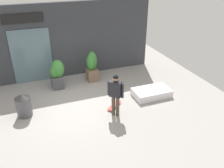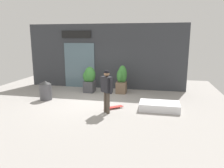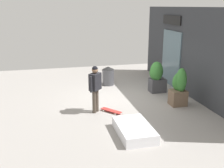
# 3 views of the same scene
# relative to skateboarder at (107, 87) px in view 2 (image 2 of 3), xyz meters

# --- Properties ---
(ground_plane) EXTENTS (12.00, 12.00, 0.00)m
(ground_plane) POSITION_rel_skateboarder_xyz_m (-1.05, 1.14, -0.97)
(ground_plane) COLOR #9E9993
(building_facade) EXTENTS (8.59, 0.31, 3.44)m
(building_facade) POSITION_rel_skateboarder_xyz_m (-1.10, 4.03, 0.74)
(building_facade) COLOR #383A3F
(building_facade) RESTS_ON ground_plane
(skateboarder) EXTENTS (0.48, 0.47, 1.60)m
(skateboarder) POSITION_rel_skateboarder_xyz_m (0.00, 0.00, 0.00)
(skateboarder) COLOR #4C4238
(skateboarder) RESTS_ON ground_plane
(skateboard) EXTENTS (0.73, 0.65, 0.08)m
(skateboard) POSITION_rel_skateboarder_xyz_m (0.16, 0.51, -0.91)
(skateboard) COLOR red
(skateboard) RESTS_ON ground_plane
(planter_box_left) EXTENTS (0.62, 0.67, 1.30)m
(planter_box_left) POSITION_rel_skateboarder_xyz_m (-1.58, 2.85, -0.30)
(planter_box_left) COLOR #47474C
(planter_box_left) RESTS_ON ground_plane
(planter_box_right) EXTENTS (0.51, 0.59, 1.38)m
(planter_box_right) POSITION_rel_skateboarder_xyz_m (0.03, 3.06, -0.29)
(planter_box_right) COLOR brown
(planter_box_right) RESTS_ON ground_plane
(trash_bin) EXTENTS (0.54, 0.54, 0.86)m
(trash_bin) POSITION_rel_skateboarder_xyz_m (-3.07, 1.13, -0.54)
(trash_bin) COLOR #4C4C51
(trash_bin) RESTS_ON ground_plane
(snow_ledge) EXTENTS (1.52, 0.90, 0.29)m
(snow_ledge) POSITION_rel_skateboarder_xyz_m (1.90, 0.75, -0.82)
(snow_ledge) COLOR white
(snow_ledge) RESTS_ON ground_plane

